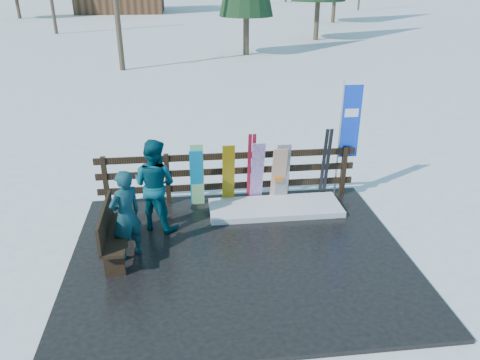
{
  "coord_description": "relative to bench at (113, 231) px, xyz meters",
  "views": [
    {
      "loc": [
        -0.84,
        -7.08,
        4.76
      ],
      "look_at": [
        0.12,
        1.0,
        1.1
      ],
      "focal_mm": 35.0,
      "sensor_mm": 36.0,
      "label": 1
    }
  ],
  "objects": [
    {
      "name": "snowboard_0",
      "position": [
        1.53,
        1.76,
        0.16
      ],
      "size": [
        0.27,
        0.34,
        1.34
      ],
      "primitive_type": "cube",
      "rotation": [
        0.23,
        0.0,
        0.0
      ],
      "color": "#098DC7",
      "rests_on": "deck"
    },
    {
      "name": "ski_pair_a",
      "position": [
        2.7,
        1.83,
        0.3
      ],
      "size": [
        0.16,
        0.29,
        1.62
      ],
      "color": "maroon",
      "rests_on": "deck"
    },
    {
      "name": "fence",
      "position": [
        2.21,
        1.98,
        0.14
      ],
      "size": [
        5.6,
        0.1,
        1.15
      ],
      "color": "black",
      "rests_on": "deck"
    },
    {
      "name": "snowboard_3",
      "position": [
        2.82,
        1.76,
        0.22
      ],
      "size": [
        0.27,
        0.45,
        1.47
      ],
      "primitive_type": "cube",
      "rotation": [
        0.28,
        0.0,
        0.0
      ],
      "color": "silver",
      "rests_on": "deck"
    },
    {
      "name": "snowboard_5",
      "position": [
        3.29,
        1.76,
        0.14
      ],
      "size": [
        0.31,
        0.33,
        1.3
      ],
      "primitive_type": "cube",
      "rotation": [
        0.23,
        0.0,
        0.0
      ],
      "color": "silver",
      "rests_on": "deck"
    },
    {
      "name": "snowboard_4",
      "position": [
        3.37,
        1.76,
        0.17
      ],
      "size": [
        0.3,
        0.27,
        1.38
      ],
      "primitive_type": "cube",
      "rotation": [
        0.18,
        0.0,
        0.0
      ],
      "color": "black",
      "rests_on": "deck"
    },
    {
      "name": "rental_flag",
      "position": [
        4.83,
        2.03,
        1.09
      ],
      "size": [
        0.45,
        0.04,
        2.6
      ],
      "color": "silver",
      "rests_on": "deck"
    },
    {
      "name": "snowboard_1",
      "position": [
        1.55,
        1.76,
        0.22
      ],
      "size": [
        0.26,
        0.27,
        1.47
      ],
      "primitive_type": "cube",
      "rotation": [
        0.17,
        0.0,
        0.0
      ],
      "color": "white",
      "rests_on": "deck"
    },
    {
      "name": "bench",
      "position": [
        0.0,
        0.0,
        0.0
      ],
      "size": [
        0.41,
        1.5,
        0.97
      ],
      "color": "black",
      "rests_on": "deck"
    },
    {
      "name": "person_front",
      "position": [
        0.26,
        -0.03,
        0.31
      ],
      "size": [
        0.72,
        0.69,
        1.66
      ],
      "primitive_type": "imported",
      "rotation": [
        0.0,
        0.0,
        3.84
      ],
      "color": "#124E4A",
      "rests_on": "deck"
    },
    {
      "name": "person_back",
      "position": [
        0.71,
        0.99,
        0.4
      ],
      "size": [
        1.12,
        1.05,
        1.83
      ],
      "primitive_type": "imported",
      "rotation": [
        0.0,
        0.0,
        2.62
      ],
      "color": "#074254",
      "rests_on": "deck"
    },
    {
      "name": "snow_patch",
      "position": [
        3.16,
        1.38,
        -0.46
      ],
      "size": [
        2.79,
        1.0,
        0.12
      ],
      "primitive_type": "cube",
      "color": "white",
      "rests_on": "deck"
    },
    {
      "name": "snowboard_2",
      "position": [
        2.21,
        1.76,
        0.19
      ],
      "size": [
        0.26,
        0.3,
        1.42
      ],
      "primitive_type": "cube",
      "rotation": [
        0.19,
        0.0,
        0.0
      ],
      "color": "#FFC001",
      "rests_on": "deck"
    },
    {
      "name": "ski_pair_b",
      "position": [
        4.33,
        1.83,
        0.32
      ],
      "size": [
        0.17,
        0.25,
        1.66
      ],
      "color": "black",
      "rests_on": "deck"
    },
    {
      "name": "deck",
      "position": [
        2.21,
        -0.22,
        -0.56
      ],
      "size": [
        6.0,
        5.0,
        0.08
      ],
      "primitive_type": "cube",
      "color": "black",
      "rests_on": "ground"
    },
    {
      "name": "ground",
      "position": [
        2.21,
        -0.22,
        -0.6
      ],
      "size": [
        700.0,
        700.0,
        0.0
      ],
      "primitive_type": "plane",
      "color": "white",
      "rests_on": "ground"
    }
  ]
}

